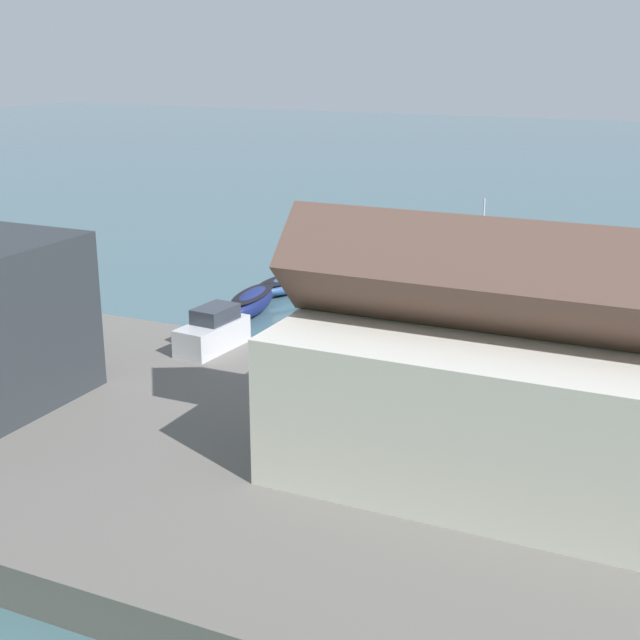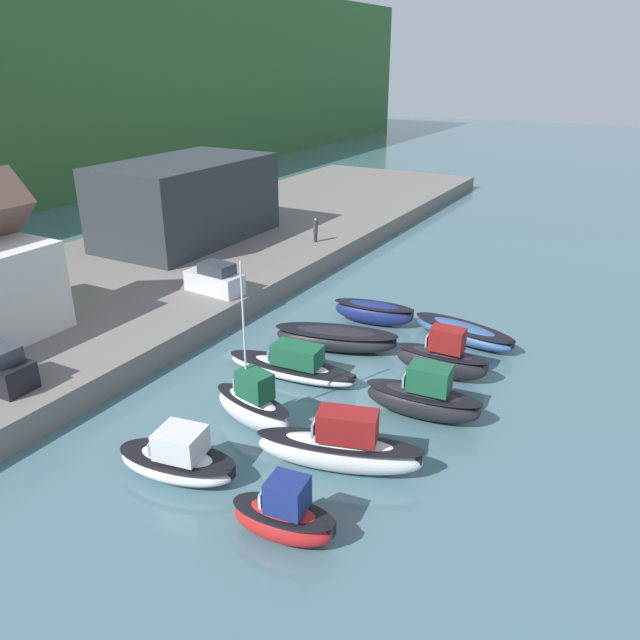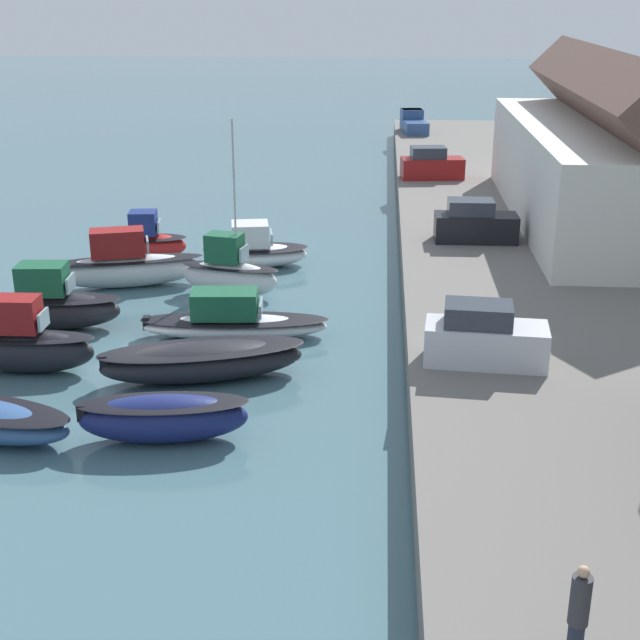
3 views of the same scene
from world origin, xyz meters
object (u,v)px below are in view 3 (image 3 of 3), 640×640
at_px(moored_boat_4, 163,417).
at_px(person_on_quay, 579,612).
at_px(moored_boat_8, 24,345).
at_px(moored_boat_2, 232,321).
at_px(parked_car_0, 484,338).
at_px(moored_boat_1, 229,273).
at_px(parked_car_1, 475,224).
at_px(moored_boat_0, 255,251).
at_px(moored_boat_3, 202,361).
at_px(pickup_truck_0, 413,123).
at_px(moored_boat_5, 148,242).
at_px(moored_boat_6, 126,266).
at_px(parked_car_2, 431,165).
at_px(moored_boat_7, 51,305).

height_order(moored_boat_4, person_on_quay, person_on_quay).
height_order(moored_boat_8, person_on_quay, person_on_quay).
bearing_deg(moored_boat_2, parked_car_0, 55.71).
xyz_separation_m(moored_boat_1, person_on_quay, (25.59, 11.07, 1.49)).
xyz_separation_m(parked_car_0, parked_car_1, (-16.01, 1.15, 0.00)).
distance_m(moored_boat_0, parked_car_1, 11.52).
bearing_deg(moored_boat_2, moored_boat_3, -9.73).
bearing_deg(pickup_truck_0, parked_car_1, -94.23).
bearing_deg(moored_boat_3, moored_boat_8, -107.68).
distance_m(moored_boat_5, moored_boat_6, 4.79).
bearing_deg(person_on_quay, parked_car_1, 178.40).
height_order(moored_boat_0, parked_car_2, parked_car_2).
bearing_deg(parked_car_2, person_on_quay, -6.15).
bearing_deg(parked_car_1, moored_boat_4, -31.52).
distance_m(parked_car_2, person_on_quay, 46.66).
distance_m(moored_boat_3, parked_car_0, 10.43).
bearing_deg(moored_boat_7, person_on_quay, 36.42).
height_order(moored_boat_3, pickup_truck_0, pickup_truck_0).
bearing_deg(parked_car_0, moored_boat_1, -130.40).
bearing_deg(moored_boat_7, parked_car_1, 113.31).
relative_size(moored_boat_2, pickup_truck_0, 1.63).
relative_size(moored_boat_7, parked_car_1, 1.43).
xyz_separation_m(moored_boat_3, moored_boat_7, (-4.82, -7.48, 0.31)).
height_order(moored_boat_0, moored_boat_3, moored_boat_0).
bearing_deg(moored_boat_1, moored_boat_5, -124.16).
distance_m(moored_boat_6, parked_car_2, 25.55).
bearing_deg(parked_car_1, moored_boat_7, -62.94).
xyz_separation_m(moored_boat_0, parked_car_2, (-16.22, 9.94, 1.61)).
height_order(moored_boat_2, moored_boat_5, moored_boat_5).
relative_size(pickup_truck_0, person_on_quay, 2.31).
height_order(moored_boat_6, pickup_truck_0, pickup_truck_0).
xyz_separation_m(moored_boat_8, parked_car_1, (-14.54, 18.22, 1.33)).
bearing_deg(parked_car_2, moored_boat_1, -33.30).
relative_size(moored_boat_4, parked_car_0, 1.32).
bearing_deg(moored_boat_6, moored_boat_1, 62.90).
height_order(moored_boat_3, moored_boat_7, moored_boat_7).
bearing_deg(parked_car_2, moored_boat_6, -45.04).
xyz_separation_m(moored_boat_3, parked_car_1, (-14.75, 11.36, 1.69)).
distance_m(moored_boat_2, moored_boat_4, 9.28).
height_order(moored_boat_6, parked_car_2, parked_car_2).
height_order(moored_boat_0, parked_car_1, parked_car_1).
relative_size(moored_boat_2, parked_car_1, 1.91).
height_order(moored_boat_7, parked_car_0, parked_car_0).
bearing_deg(moored_boat_5, moored_boat_4, 8.85).
height_order(parked_car_0, parked_car_2, same).
height_order(moored_boat_8, parked_car_2, parked_car_2).
bearing_deg(moored_boat_4, moored_boat_6, -167.64).
relative_size(moored_boat_5, parked_car_2, 0.98).
xyz_separation_m(parked_car_0, parked_car_2, (-31.99, -0.32, 0.00)).
bearing_deg(moored_boat_0, moored_boat_8, -35.30).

